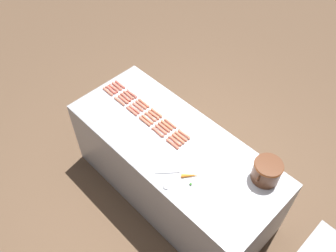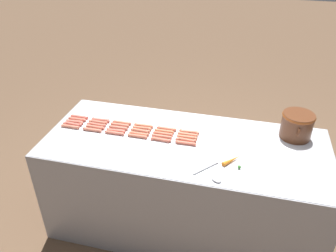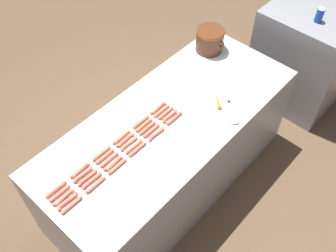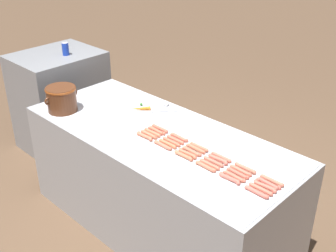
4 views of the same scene
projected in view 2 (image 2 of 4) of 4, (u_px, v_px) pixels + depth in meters
The scene contains 35 objects.
ground_plane at pixel (182, 221), 3.03m from camera, with size 20.00×20.00×0.00m, color brown.
griddle_counter at pixel (184, 185), 2.80m from camera, with size 0.90×2.17×0.87m.
hot_dog_0 at pixel (79, 117), 2.86m from camera, with size 0.03×0.16×0.03m.
hot_dog_1 at pixel (101, 120), 2.81m from camera, with size 0.03×0.16×0.03m.
hot_dog_2 at pixel (122, 123), 2.78m from camera, with size 0.03×0.16×0.03m.
hot_dog_3 at pixel (144, 126), 2.74m from camera, with size 0.03×0.16×0.03m.
hot_dog_4 at pixel (167, 129), 2.70m from camera, with size 0.03×0.16×0.03m.
hot_dog_5 at pixel (189, 132), 2.66m from camera, with size 0.04×0.16×0.03m.
hot_dog_6 at pixel (77, 119), 2.82m from camera, with size 0.03×0.16×0.03m.
hot_dog_7 at pixel (98, 122), 2.79m from camera, with size 0.03×0.16×0.03m.
hot_dog_8 at pixel (120, 125), 2.75m from camera, with size 0.03×0.16×0.03m.
hot_dog_9 at pixel (142, 128), 2.71m from camera, with size 0.04×0.16×0.03m.
hot_dog_10 at pixel (164, 131), 2.67m from camera, with size 0.03×0.16×0.03m.
hot_dog_11 at pixel (188, 134), 2.63m from camera, with size 0.03×0.16×0.03m.
hot_dog_12 at pixel (75, 122), 2.79m from camera, with size 0.04×0.16×0.03m.
hot_dog_13 at pixel (96, 125), 2.75m from camera, with size 0.04×0.16×0.03m.
hot_dog_14 at pixel (118, 128), 2.71m from camera, with size 0.03×0.16×0.03m.
hot_dog_15 at pixel (140, 131), 2.67m from camera, with size 0.03×0.16×0.03m.
hot_dog_16 at pixel (163, 134), 2.64m from camera, with size 0.03×0.16×0.03m.
hot_dog_17 at pixel (187, 137), 2.60m from camera, with size 0.03×0.16×0.03m.
hot_dog_18 at pixel (72, 124), 2.76m from camera, with size 0.04×0.16×0.03m.
hot_dog_19 at pixel (95, 127), 2.72m from camera, with size 0.03×0.16×0.03m.
hot_dog_20 at pixel (116, 130), 2.68m from camera, with size 0.04×0.16×0.03m.
hot_dog_21 at pixel (139, 134), 2.64m from camera, with size 0.03×0.16×0.03m.
hot_dog_22 at pixel (162, 136), 2.60m from camera, with size 0.03×0.16×0.03m.
hot_dog_23 at pixel (186, 140), 2.56m from camera, with size 0.03×0.16×0.03m.
hot_dog_24 at pixel (70, 127), 2.73m from camera, with size 0.03×0.16×0.03m.
hot_dog_25 at pixel (92, 130), 2.68m from camera, with size 0.03×0.16×0.03m.
hot_dog_26 at pixel (115, 133), 2.65m from camera, with size 0.03×0.16×0.03m.
hot_dog_27 at pixel (137, 136), 2.61m from camera, with size 0.03×0.16×0.03m.
hot_dog_28 at pixel (161, 140), 2.57m from camera, with size 0.03×0.16×0.03m.
hot_dog_29 at pixel (186, 143), 2.53m from camera, with size 0.03×0.16×0.03m.
bean_pot at pixel (297, 124), 2.56m from camera, with size 0.30×0.24×0.20m.
serving_spoon at pixel (213, 176), 2.22m from camera, with size 0.23×0.20×0.02m.
carrot at pixel (232, 160), 2.35m from camera, with size 0.15×0.13×0.03m.
Camera 2 is at (2.08, 0.38, 2.34)m, focal length 36.02 mm.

